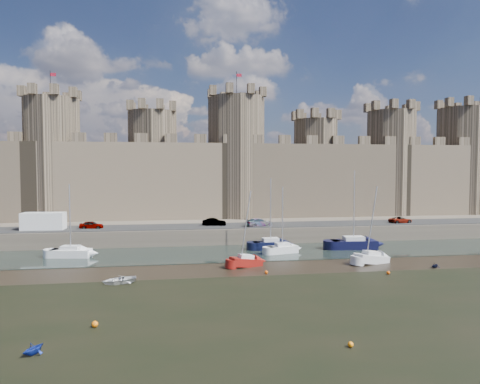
% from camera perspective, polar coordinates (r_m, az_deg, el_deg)
% --- Properties ---
extents(ground, '(160.00, 160.00, 0.00)m').
position_cam_1_polar(ground, '(37.61, 7.32, -15.04)').
color(ground, black).
rests_on(ground, ground).
extents(seaweed_patch, '(70.00, 34.00, 0.01)m').
position_cam_1_polar(seaweed_patch, '(32.22, 10.43, -18.20)').
color(seaweed_patch, black).
rests_on(seaweed_patch, ground).
extents(water_channel, '(160.00, 12.00, 0.08)m').
position_cam_1_polar(water_channel, '(60.32, 0.95, -8.08)').
color(water_channel, black).
rests_on(water_channel, ground).
extents(quay, '(160.00, 60.00, 2.50)m').
position_cam_1_polar(quay, '(95.44, -2.69, -3.25)').
color(quay, '#4C443A').
rests_on(quay, ground).
extents(road, '(160.00, 7.00, 0.10)m').
position_cam_1_polar(road, '(69.67, -0.44, -4.49)').
color(road, black).
rests_on(road, quay).
extents(castle, '(108.50, 11.00, 29.00)m').
position_cam_1_polar(castle, '(82.88, -2.27, 3.03)').
color(castle, '#42382B').
rests_on(castle, quay).
extents(car_0, '(3.62, 1.62, 1.21)m').
position_cam_1_polar(car_0, '(69.94, -19.20, -4.17)').
color(car_0, gray).
rests_on(car_0, quay).
extents(car_1, '(3.97, 1.91, 1.25)m').
position_cam_1_polar(car_1, '(69.49, -3.46, -4.03)').
color(car_1, gray).
rests_on(car_1, quay).
extents(car_2, '(4.88, 3.15, 1.32)m').
position_cam_1_polar(car_2, '(69.00, 2.55, -4.06)').
color(car_2, gray).
rests_on(car_2, quay).
extents(car_3, '(4.20, 2.47, 1.10)m').
position_cam_1_polar(car_3, '(77.94, 20.61, -3.51)').
color(car_3, gray).
rests_on(car_3, quay).
extents(van, '(6.20, 2.68, 2.67)m').
position_cam_1_polar(van, '(71.05, -24.72, -3.57)').
color(van, white).
rests_on(van, quay).
extents(sailboat_0, '(5.41, 2.77, 9.66)m').
position_cam_1_polar(sailboat_0, '(61.16, -21.65, -7.45)').
color(sailboat_0, silver).
rests_on(sailboat_0, ground).
extents(sailboat_1, '(5.25, 2.31, 10.30)m').
position_cam_1_polar(sailboat_1, '(62.77, 4.09, -6.93)').
color(sailboat_1, black).
rests_on(sailboat_1, ground).
extents(sailboat_2, '(4.53, 2.61, 9.19)m').
position_cam_1_polar(sailboat_2, '(59.90, 5.66, -7.47)').
color(sailboat_2, silver).
rests_on(sailboat_2, ground).
extents(sailboat_3, '(6.66, 2.93, 11.42)m').
position_cam_1_polar(sailboat_3, '(65.07, 14.90, -6.63)').
color(sailboat_3, black).
rests_on(sailboat_3, ground).
extents(sailboat_4, '(4.19, 2.71, 9.13)m').
position_cam_1_polar(sailboat_4, '(51.96, 0.80, -9.15)').
color(sailboat_4, maroon).
rests_on(sailboat_4, ground).
extents(sailboat_5, '(4.78, 2.95, 9.64)m').
position_cam_1_polar(sailboat_5, '(56.12, 17.12, -8.36)').
color(sailboat_5, silver).
rests_on(sailboat_5, ground).
extents(dinghy_1, '(1.88, 1.92, 0.77)m').
position_cam_1_polar(dinghy_1, '(31.37, -25.87, -18.31)').
color(dinghy_1, '#162B98').
rests_on(dinghy_1, ground).
extents(dinghy_6, '(3.60, 2.72, 0.70)m').
position_cam_1_polar(dinghy_6, '(46.15, -15.81, -11.26)').
color(dinghy_6, silver).
rests_on(dinghy_6, ground).
extents(dinghy_7, '(1.50, 1.42, 0.62)m').
position_cam_1_polar(dinghy_7, '(56.13, 24.55, -8.90)').
color(dinghy_7, black).
rests_on(dinghy_7, ground).
extents(buoy_1, '(0.38, 0.38, 0.38)m').
position_cam_1_polar(buoy_1, '(48.57, 3.53, -10.62)').
color(buoy_1, '#FF590B').
rests_on(buoy_1, ground).
extents(buoy_2, '(0.38, 0.38, 0.38)m').
position_cam_1_polar(buoy_2, '(30.55, 14.53, -19.08)').
color(buoy_2, orange).
rests_on(buoy_2, ground).
extents(buoy_3, '(0.40, 0.40, 0.40)m').
position_cam_1_polar(buoy_3, '(50.96, 19.16, -10.13)').
color(buoy_3, '#FF560B').
rests_on(buoy_3, ground).
extents(buoy_4, '(0.49, 0.49, 0.49)m').
position_cam_1_polar(buoy_4, '(34.65, -18.79, -16.34)').
color(buoy_4, orange).
rests_on(buoy_4, ground).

